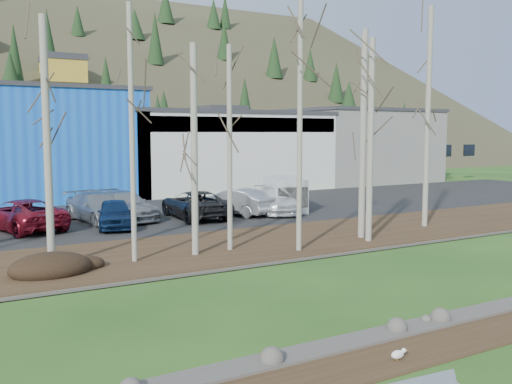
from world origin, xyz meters
TOP-DOWN VIEW (x-y plane):
  - dirt_strip at (0.00, 2.10)m, footprint 80.00×1.80m
  - near_bank_rocks at (0.00, 3.10)m, footprint 80.00×0.80m
  - river at (0.00, 7.20)m, footprint 80.00×8.00m
  - far_bank_rocks at (0.00, 11.30)m, footprint 80.00×0.80m
  - far_bank at (0.00, 14.50)m, footprint 80.00×7.00m
  - parking_lot at (0.00, 25.00)m, footprint 80.00×14.00m
  - building_white at (12.00, 38.98)m, footprint 18.36×12.24m
  - building_grey at (28.00, 39.00)m, footprint 14.28×12.24m
  - hillside at (0.00, 84.00)m, footprint 160.00×72.00m
  - seagull at (-1.61, 1.79)m, footprint 0.40×0.20m
  - dirt_mound at (-6.80, 13.09)m, footprint 2.76×1.95m
  - birch_2 at (-6.57, 14.13)m, footprint 0.27×0.27m
  - birch_3 at (-3.68, 13.52)m, footprint 0.20×0.20m
  - birch_4 at (-1.22, 13.46)m, footprint 0.26×0.26m
  - birch_5 at (0.42, 13.63)m, footprint 0.21×0.21m
  - birch_6 at (2.81, 12.08)m, footprint 0.22×0.22m
  - birch_7 at (6.95, 13.04)m, footprint 0.30×0.30m
  - birch_8 at (6.67, 12.22)m, footprint 0.28×0.28m
  - birch_9 at (11.92, 13.87)m, footprint 0.27×0.27m
  - car_2 at (-6.35, 23.02)m, footprint 4.19×6.11m
  - car_3 at (-0.93, 23.84)m, footprint 3.10×5.68m
  - car_4 at (-2.12, 21.39)m, footprint 2.67×4.54m
  - car_5 at (5.31, 22.40)m, footprint 3.45×5.01m
  - car_6 at (2.75, 22.38)m, footprint 2.84×5.73m
  - car_7 at (7.91, 21.94)m, footprint 3.73×5.62m
  - car_8 at (-2.31, 23.84)m, footprint 3.10×5.68m
  - van_white at (9.06, 22.72)m, footprint 3.39×4.97m

SIDE VIEW (x-z plane):
  - near_bank_rocks at x=0.00m, z-range -0.25..0.25m
  - river at x=0.00m, z-range -0.45..0.45m
  - far_bank_rocks at x=0.00m, z-range -0.23..0.23m
  - dirt_strip at x=0.00m, z-range 0.00..0.03m
  - parking_lot at x=0.00m, z-range 0.00..0.14m
  - far_bank at x=0.00m, z-range 0.00..0.15m
  - seagull at x=-1.61m, z-range 0.02..0.31m
  - dirt_mound at x=-6.80m, z-range 0.15..0.69m
  - car_4 at x=-2.12m, z-range 0.14..1.59m
  - car_7 at x=7.91m, z-range 0.14..1.65m
  - car_2 at x=-6.35m, z-range 0.14..1.69m
  - car_3 at x=-0.93m, z-range 0.14..1.70m
  - car_8 at x=-2.31m, z-range 0.14..1.70m
  - car_6 at x=2.75m, z-range 0.14..1.70m
  - car_5 at x=5.31m, z-range 0.14..1.71m
  - van_white at x=9.06m, z-range 0.14..2.15m
  - building_white at x=12.00m, z-range 0.01..6.81m
  - building_grey at x=28.00m, z-range 0.01..7.31m
  - birch_4 at x=-1.22m, z-range 0.15..8.39m
  - birch_5 at x=0.42m, z-range 0.15..8.49m
  - birch_2 at x=-6.57m, z-range 0.15..9.04m
  - birch_8 at x=6.67m, z-range 0.15..9.06m
  - birch_7 at x=6.95m, z-range 0.15..9.56m
  - birch_3 at x=-3.68m, z-range 0.15..9.65m
  - birch_6 at x=2.81m, z-range 0.15..10.28m
  - birch_9 at x=11.92m, z-range 0.15..11.27m
  - hillside at x=0.00m, z-range 0.00..35.00m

